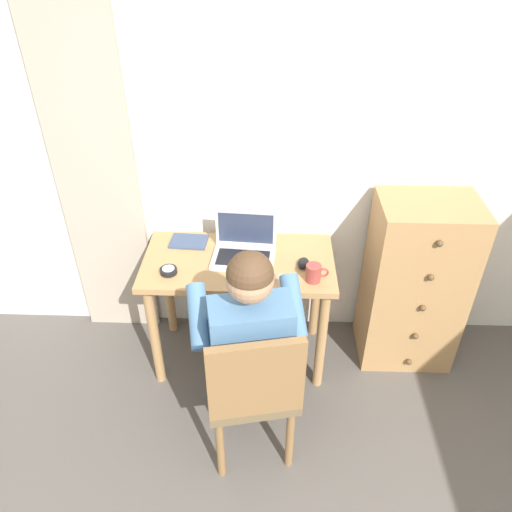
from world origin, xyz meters
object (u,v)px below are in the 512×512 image
object	(u,v)px
coffee_mug	(314,273)
person_seated	(247,332)
dresser	(414,284)
desk	(239,279)
desk_clock	(169,271)
laptop	(244,248)
chair	(252,388)
notebook_pad	(189,241)
computer_mouse	(303,263)

from	to	relation	value
coffee_mug	person_seated	bearing A→B (deg)	-134.16
dresser	coffee_mug	xyz separation A→B (m)	(-0.61, -0.25, 0.25)
person_seated	coffee_mug	world-z (taller)	person_seated
desk	person_seated	bearing A→B (deg)	-81.98
desk_clock	laptop	bearing A→B (deg)	24.32
coffee_mug	chair	bearing A→B (deg)	-119.77
desk_clock	notebook_pad	size ratio (longest dim) A/B	0.43
chair	computer_mouse	size ratio (longest dim) A/B	8.99
chair	person_seated	distance (m)	0.26
person_seated	notebook_pad	world-z (taller)	person_seated
desk	chair	bearing A→B (deg)	-81.47
computer_mouse	desk	bearing A→B (deg)	-176.21
laptop	computer_mouse	xyz separation A→B (m)	(0.32, -0.09, -0.04)
dresser	computer_mouse	xyz separation A→B (m)	(-0.66, -0.12, 0.22)
chair	notebook_pad	size ratio (longest dim) A/B	4.28
desk	computer_mouse	world-z (taller)	computer_mouse
person_seated	notebook_pad	xyz separation A→B (m)	(-0.37, 0.67, 0.06)
desk_clock	chair	bearing A→B (deg)	-50.15
desk	laptop	xyz separation A→B (m)	(0.03, 0.05, 0.18)
dresser	person_seated	xyz separation A→B (m)	(-0.94, -0.59, 0.16)
desk_clock	coffee_mug	distance (m)	0.76
desk_clock	coffee_mug	world-z (taller)	coffee_mug
desk	notebook_pad	xyz separation A→B (m)	(-0.30, 0.16, 0.14)
desk	coffee_mug	distance (m)	0.47
desk	computer_mouse	xyz separation A→B (m)	(0.35, -0.04, 0.15)
computer_mouse	desk_clock	distance (m)	0.72
laptop	desk_clock	size ratio (longest dim) A/B	3.97
laptop	notebook_pad	xyz separation A→B (m)	(-0.33, 0.12, -0.05)
coffee_mug	computer_mouse	bearing A→B (deg)	110.12
desk	laptop	bearing A→B (deg)	57.54
computer_mouse	coffee_mug	distance (m)	0.14
chair	notebook_pad	distance (m)	0.97
person_seated	coffee_mug	distance (m)	0.48
computer_mouse	notebook_pad	distance (m)	0.68
dresser	desk_clock	size ratio (longest dim) A/B	11.85
dresser	computer_mouse	distance (m)	0.71
dresser	notebook_pad	bearing A→B (deg)	176.52
desk	notebook_pad	size ratio (longest dim) A/B	5.01
coffee_mug	desk	bearing A→B (deg)	157.34
dresser	desk_clock	bearing A→B (deg)	-171.15
computer_mouse	notebook_pad	world-z (taller)	computer_mouse
chair	laptop	world-z (taller)	laptop
laptop	desk_clock	distance (m)	0.43
desk	dresser	distance (m)	1.02
computer_mouse	coffee_mug	bearing A→B (deg)	-59.77
laptop	computer_mouse	distance (m)	0.34
chair	coffee_mug	bearing A→B (deg)	60.23
chair	coffee_mug	world-z (taller)	chair
person_seated	laptop	world-z (taller)	person_seated
chair	desk_clock	size ratio (longest dim) A/B	9.99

